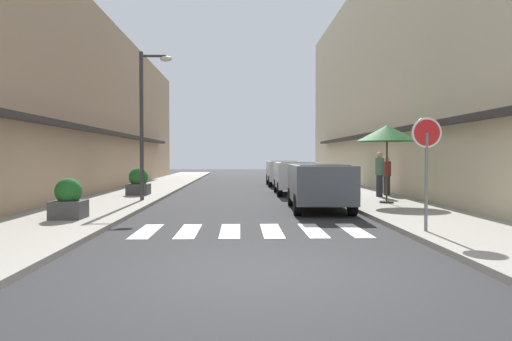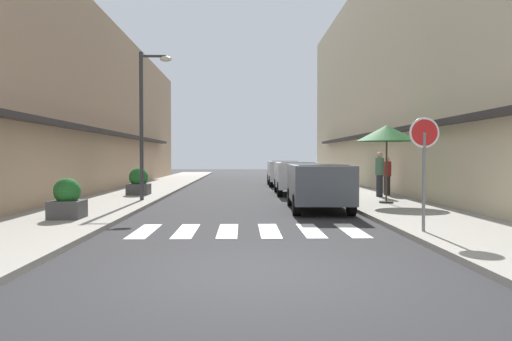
# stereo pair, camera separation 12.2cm
# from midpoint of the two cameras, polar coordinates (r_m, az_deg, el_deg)

# --- Properties ---
(ground_plane) EXTENTS (88.43, 88.43, 0.00)m
(ground_plane) POSITION_cam_midpoint_polar(r_m,az_deg,el_deg) (23.11, -1.41, -2.62)
(ground_plane) COLOR #2B2B2D
(sidewalk_left) EXTENTS (3.14, 56.27, 0.12)m
(sidewalk_left) POSITION_cam_midpoint_polar(r_m,az_deg,el_deg) (23.58, -13.39, -2.44)
(sidewalk_left) COLOR #9E998E
(sidewalk_left) RESTS_ON ground_plane
(sidewalk_right) EXTENTS (3.14, 56.27, 0.12)m
(sidewalk_right) POSITION_cam_midpoint_polar(r_m,az_deg,el_deg) (23.65, 10.52, -2.41)
(sidewalk_right) COLOR #9E998E
(sidewalk_right) RESTS_ON ground_plane
(building_row_left) EXTENTS (5.50, 38.18, 8.33)m
(building_row_left) POSITION_cam_midpoint_polar(r_m,az_deg,el_deg) (25.72, -21.98, 6.98)
(building_row_left) COLOR tan
(building_row_left) RESTS_ON ground_plane
(building_row_right) EXTENTS (5.50, 38.18, 11.59)m
(building_row_right) POSITION_cam_midpoint_polar(r_m,az_deg,el_deg) (26.06, 19.02, 10.54)
(building_row_right) COLOR beige
(building_row_right) RESTS_ON ground_plane
(crosswalk) EXTENTS (5.20, 2.20, 0.01)m
(crosswalk) POSITION_cam_midpoint_polar(r_m,az_deg,el_deg) (11.24, -0.90, -7.08)
(crosswalk) COLOR silver
(crosswalk) RESTS_ON ground_plane
(parked_car_near) EXTENTS (1.94, 4.31, 1.47)m
(parked_car_near) POSITION_cam_midpoint_polar(r_m,az_deg,el_deg) (15.56, 7.20, -1.29)
(parked_car_near) COLOR #4C5156
(parked_car_near) RESTS_ON ground_plane
(parked_car_mid) EXTENTS (1.87, 4.09, 1.47)m
(parked_car_mid) POSITION_cam_midpoint_polar(r_m,az_deg,el_deg) (22.17, 4.47, -0.42)
(parked_car_mid) COLOR silver
(parked_car_mid) RESTS_ON ground_plane
(parked_car_far) EXTENTS (1.85, 4.01, 1.47)m
(parked_car_far) POSITION_cam_midpoint_polar(r_m,az_deg,el_deg) (28.75, 3.01, 0.04)
(parked_car_far) COLOR silver
(parked_car_far) RESTS_ON ground_plane
(round_street_sign) EXTENTS (0.65, 0.07, 2.42)m
(round_street_sign) POSITION_cam_midpoint_polar(r_m,az_deg,el_deg) (10.95, 19.04, 2.92)
(round_street_sign) COLOR slate
(round_street_sign) RESTS_ON sidewalk_right
(street_lamp) EXTENTS (1.19, 0.28, 5.41)m
(street_lamp) POSITION_cam_midpoint_polar(r_m,az_deg,el_deg) (18.36, -12.86, 6.94)
(street_lamp) COLOR #38383D
(street_lamp) RESTS_ON sidewalk_left
(cafe_umbrella) EXTENTS (2.10, 2.10, 2.67)m
(cafe_umbrella) POSITION_cam_midpoint_polar(r_m,az_deg,el_deg) (17.32, 14.89, 4.18)
(cafe_umbrella) COLOR #262626
(cafe_umbrella) RESTS_ON sidewalk_right
(planter_corner) EXTENTS (0.80, 0.80, 1.04)m
(planter_corner) POSITION_cam_midpoint_polar(r_m,az_deg,el_deg) (13.42, -21.33, -3.25)
(planter_corner) COLOR #4C4C4C
(planter_corner) RESTS_ON sidewalk_left
(planter_midblock) EXTENTS (0.89, 0.89, 1.13)m
(planter_midblock) POSITION_cam_midpoint_polar(r_m,az_deg,el_deg) (20.97, -13.76, -1.35)
(planter_midblock) COLOR #4C4C4C
(planter_midblock) RESTS_ON sidewalk_left
(planter_far) EXTENTS (0.93, 0.93, 1.13)m
(planter_far) POSITION_cam_midpoint_polar(r_m,az_deg,el_deg) (25.38, 10.36, -0.84)
(planter_far) COLOR slate
(planter_far) RESTS_ON sidewalk_right
(pedestrian_walking_near) EXTENTS (0.34, 0.34, 1.78)m
(pedestrian_walking_near) POSITION_cam_midpoint_polar(r_m,az_deg,el_deg) (19.96, 14.09, -0.28)
(pedestrian_walking_near) COLOR #282B33
(pedestrian_walking_near) RESTS_ON sidewalk_right
(pedestrian_walking_far) EXTENTS (0.34, 0.34, 1.61)m
(pedestrian_walking_far) POSITION_cam_midpoint_polar(r_m,az_deg,el_deg) (20.83, 14.90, -0.49)
(pedestrian_walking_far) COLOR #282B33
(pedestrian_walking_far) RESTS_ON sidewalk_right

